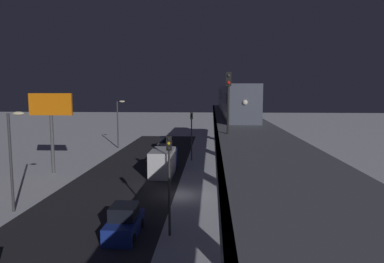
% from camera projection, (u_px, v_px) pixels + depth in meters
% --- Properties ---
extents(ground_plane, '(240.00, 240.00, 0.00)m').
position_uv_depth(ground_plane, '(176.00, 195.00, 30.94)').
color(ground_plane, white).
extents(avenue_asphalt, '(11.00, 80.55, 0.01)m').
position_uv_depth(avenue_asphalt, '(114.00, 194.00, 31.25)').
color(avenue_asphalt, '#28282D').
rests_on(avenue_asphalt, ground_plane).
extents(elevated_railway, '(5.00, 80.55, 6.35)m').
position_uv_depth(elevated_railway, '(242.00, 134.00, 29.98)').
color(elevated_railway, slate).
rests_on(elevated_railway, ground_plane).
extents(subway_train, '(2.94, 36.87, 3.40)m').
position_uv_depth(subway_train, '(232.00, 99.00, 46.71)').
color(subway_train, '#4C5160').
rests_on(subway_train, elevated_railway).
extents(rail_signal, '(0.36, 0.41, 4.00)m').
position_uv_depth(rail_signal, '(228.00, 92.00, 22.55)').
color(rail_signal, black).
rests_on(rail_signal, elevated_railway).
extents(sedan_blue, '(1.91, 4.03, 1.97)m').
position_uv_depth(sedan_blue, '(124.00, 223.00, 22.24)').
color(sedan_blue, navy).
rests_on(sedan_blue, ground_plane).
extents(sedan_white_2, '(1.80, 4.40, 1.97)m').
position_uv_depth(sedan_white_2, '(165.00, 144.00, 55.22)').
color(sedan_white_2, silver).
rests_on(sedan_white_2, ground_plane).
extents(box_truck, '(2.40, 7.40, 2.80)m').
position_uv_depth(box_truck, '(164.00, 161.00, 39.05)').
color(box_truck, navy).
rests_on(box_truck, ground_plane).
extents(traffic_light_near, '(0.32, 0.44, 6.40)m').
position_uv_depth(traffic_light_near, '(169.00, 171.00, 21.75)').
color(traffic_light_near, '#2D2D2D').
rests_on(traffic_light_near, ground_plane).
extents(traffic_light_mid, '(0.32, 0.44, 6.40)m').
position_uv_depth(traffic_light_mid, '(192.00, 129.00, 45.83)').
color(traffic_light_mid, '#2D2D2D').
rests_on(traffic_light_mid, ground_plane).
extents(commercial_billboard, '(4.80, 0.36, 8.90)m').
position_uv_depth(commercial_billboard, '(51.00, 112.00, 38.33)').
color(commercial_billboard, '#4C4C51').
rests_on(commercial_billboard, ground_plane).
extents(street_lamp_near, '(1.35, 0.44, 7.65)m').
position_uv_depth(street_lamp_near, '(13.00, 149.00, 26.08)').
color(street_lamp_near, '#38383D').
rests_on(street_lamp_near, ground_plane).
extents(street_lamp_far, '(1.35, 0.44, 7.65)m').
position_uv_depth(street_lamp_far, '(119.00, 118.00, 55.83)').
color(street_lamp_far, '#38383D').
rests_on(street_lamp_far, ground_plane).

